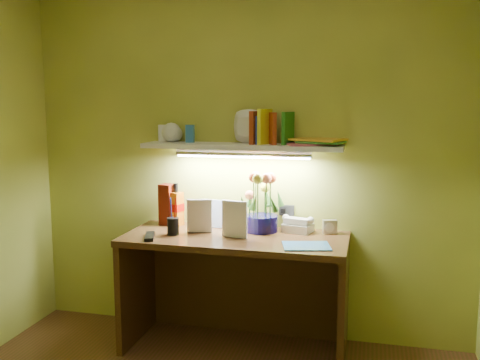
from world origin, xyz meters
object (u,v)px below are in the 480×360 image
desk (235,293)px  flower_bouquet (262,203)px  telephone (298,224)px  whisky_bottle (176,204)px  desk_clock (330,227)px

desk → flower_bouquet: 0.60m
flower_bouquet → desk: bearing=-130.5°
flower_bouquet → telephone: (0.23, 0.04, -0.13)m
flower_bouquet → whisky_bottle: 0.60m
telephone → flower_bouquet: bearing=-156.5°
flower_bouquet → telephone: 0.27m
whisky_bottle → telephone: bearing=0.7°
desk → whisky_bottle: bearing=157.7°
desk_clock → whisky_bottle: (-1.03, -0.02, 0.10)m
flower_bouquet → desk_clock: size_ratio=4.17×
desk_clock → whisky_bottle: size_ratio=0.31×
telephone → whisky_bottle: whisky_bottle is taller
telephone → whisky_bottle: (-0.83, -0.01, 0.09)m
flower_bouquet → desk_clock: (0.44, 0.05, -0.14)m
flower_bouquet → telephone: bearing=10.1°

